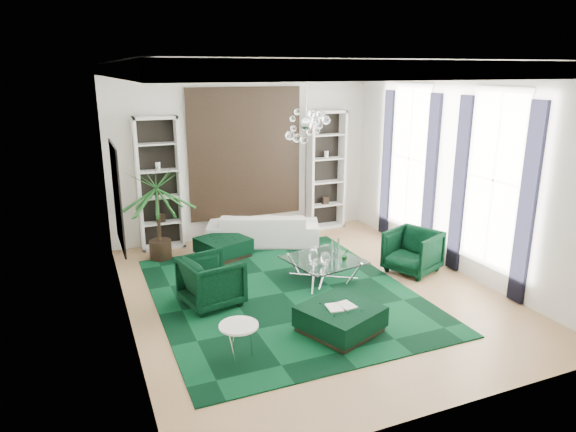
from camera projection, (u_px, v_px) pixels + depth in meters
name	position (u px, v px, depth m)	size (l,w,h in m)	color
floor	(310.00, 292.00, 8.89)	(6.00, 7.00, 0.02)	tan
ceiling	(313.00, 62.00, 7.84)	(6.00, 7.00, 0.02)	white
wall_back	(245.00, 153.00, 11.47)	(6.00, 0.02, 3.80)	silver
wall_front	(457.00, 253.00, 5.25)	(6.00, 0.02, 3.80)	silver
wall_left	(119.00, 202.00, 7.24)	(0.02, 7.00, 3.80)	silver
wall_right	(459.00, 171.00, 9.48)	(0.02, 7.00, 3.80)	silver
crown_molding	(313.00, 70.00, 7.87)	(6.00, 7.00, 0.18)	white
ceiling_medallion	(305.00, 65.00, 8.11)	(0.90, 0.90, 0.05)	white
tapestry	(245.00, 153.00, 11.43)	(2.50, 0.06, 2.80)	black
shelving_left	(159.00, 184.00, 10.71)	(0.90, 0.38, 2.80)	white
shelving_right	(326.00, 170.00, 12.16)	(0.90, 0.38, 2.80)	white
painting	(118.00, 196.00, 7.81)	(0.04, 1.30, 1.60)	black
window_near	(494.00, 180.00, 8.67)	(0.03, 1.10, 2.90)	white
curtain_near_a	(527.00, 206.00, 8.04)	(0.07, 0.30, 3.25)	black
curtain_near_b	(459.00, 186.00, 9.42)	(0.07, 0.30, 3.25)	black
window_far	(409.00, 158.00, 10.80)	(0.03, 1.10, 2.90)	white
curtain_far_a	(430.00, 177.00, 10.17)	(0.07, 0.30, 3.25)	black
curtain_far_b	(387.00, 164.00, 11.55)	(0.07, 0.30, 3.25)	black
rug	(283.00, 293.00, 8.79)	(4.20, 5.00, 0.02)	black
sofa	(263.00, 228.00, 11.24)	(2.39, 0.94, 0.70)	white
armchair_left	(212.00, 281.00, 8.30)	(0.87, 0.89, 0.81)	black
armchair_right	(413.00, 251.00, 9.65)	(0.87, 0.89, 0.81)	black
coffee_table	(323.00, 270.00, 9.31)	(1.20, 1.20, 0.41)	white
ottoman_side	(223.00, 247.00, 10.48)	(0.90, 0.90, 0.40)	black
ottoman_front	(340.00, 320.00, 7.46)	(1.00, 1.00, 0.40)	black
book	(340.00, 306.00, 7.41)	(0.42, 0.28, 0.03)	white
side_table	(239.00, 343.00, 6.73)	(0.52, 0.52, 0.50)	white
palm	(157.00, 202.00, 10.08)	(1.50, 1.50, 2.40)	#19591E
chandelier	(306.00, 124.00, 8.33)	(0.80, 0.80, 0.72)	white
table_plant	(345.00, 255.00, 9.11)	(0.13, 0.11, 0.24)	#19591E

